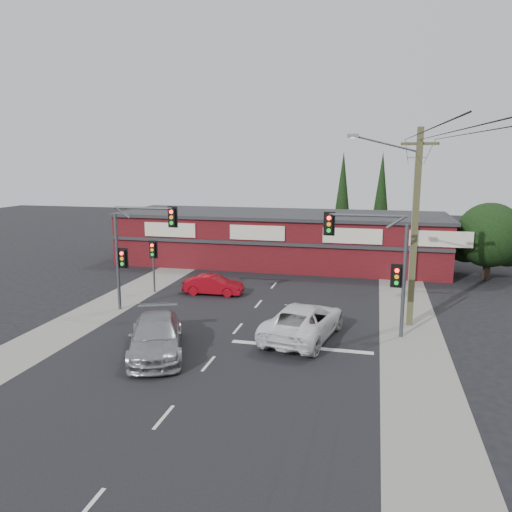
% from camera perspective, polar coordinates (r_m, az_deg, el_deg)
% --- Properties ---
extents(ground, '(120.00, 120.00, 0.00)m').
position_cam_1_polar(ground, '(25.30, -2.28, -8.53)').
color(ground, black).
rests_on(ground, ground).
extents(road_strip, '(14.00, 70.00, 0.01)m').
position_cam_1_polar(road_strip, '(29.91, 0.33, -5.44)').
color(road_strip, black).
rests_on(road_strip, ground).
extents(verge_left, '(3.00, 70.00, 0.02)m').
position_cam_1_polar(verge_left, '(32.84, -14.31, -4.29)').
color(verge_left, gray).
rests_on(verge_left, ground).
extents(verge_right, '(3.00, 70.00, 0.02)m').
position_cam_1_polar(verge_right, '(29.25, 16.87, -6.29)').
color(verge_right, gray).
rests_on(verge_right, ground).
extents(stop_line, '(6.50, 0.35, 0.01)m').
position_cam_1_polar(stop_line, '(23.23, 5.16, -10.32)').
color(stop_line, silver).
rests_on(stop_line, ground).
extents(white_suv, '(3.82, 6.40, 1.66)m').
position_cam_1_polar(white_suv, '(24.20, 5.44, -7.40)').
color(white_suv, white).
rests_on(white_suv, ground).
extents(silver_suv, '(4.17, 5.99, 1.61)m').
position_cam_1_polar(silver_suv, '(22.58, -11.35, -8.99)').
color(silver_suv, '#9B9DA0').
rests_on(silver_suv, ground).
extents(red_sedan, '(3.85, 1.49, 1.25)m').
position_cam_1_polar(red_sedan, '(31.90, -4.90, -3.29)').
color(red_sedan, '#9D0914').
rests_on(red_sedan, ground).
extents(lane_dashes, '(0.12, 61.05, 0.01)m').
position_cam_1_polar(lane_dashes, '(36.28, 2.76, -2.53)').
color(lane_dashes, silver).
rests_on(lane_dashes, ground).
extents(shop_building, '(27.30, 8.40, 4.22)m').
position_cam_1_polar(shop_building, '(41.13, 2.80, 2.07)').
color(shop_building, '#4E0F14').
rests_on(shop_building, ground).
extents(tree_cluster, '(5.90, 5.10, 5.50)m').
position_cam_1_polar(tree_cluster, '(39.64, 25.25, 1.83)').
color(tree_cluster, '#2D2116').
rests_on(tree_cluster, ground).
extents(conifer_near, '(1.80, 1.80, 9.25)m').
position_cam_1_polar(conifer_near, '(47.15, 9.87, 7.13)').
color(conifer_near, '#2D2116').
rests_on(conifer_near, ground).
extents(conifer_far, '(1.80, 1.80, 9.25)m').
position_cam_1_polar(conifer_far, '(49.05, 14.14, 7.10)').
color(conifer_far, '#2D2116').
rests_on(conifer_far, ground).
extents(traffic_mast_left, '(3.77, 0.27, 5.97)m').
position_cam_1_polar(traffic_mast_left, '(28.49, -13.77, 1.52)').
color(traffic_mast_left, '#47494C').
rests_on(traffic_mast_left, ground).
extents(traffic_mast_right, '(3.96, 0.27, 5.97)m').
position_cam_1_polar(traffic_mast_right, '(24.37, 14.03, 0.01)').
color(traffic_mast_right, '#47494C').
rests_on(traffic_mast_right, ground).
extents(pedestal_signal, '(0.55, 0.27, 3.38)m').
position_cam_1_polar(pedestal_signal, '(32.62, -11.66, 0.04)').
color(pedestal_signal, '#47494C').
rests_on(pedestal_signal, ground).
extents(utility_pole, '(4.38, 0.59, 10.00)m').
position_cam_1_polar(utility_pole, '(26.18, 17.45, 3.78)').
color(utility_pole, brown).
rests_on(utility_pole, ground).
extents(steel_pole, '(1.20, 0.16, 9.00)m').
position_cam_1_polar(steel_pole, '(35.24, 17.49, 4.33)').
color(steel_pole, gray).
rests_on(steel_pole, ground).
extents(power_lines, '(2.01, 29.00, 1.22)m').
position_cam_1_polar(power_lines, '(20.60, 19.33, 12.07)').
color(power_lines, black).
rests_on(power_lines, ground).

